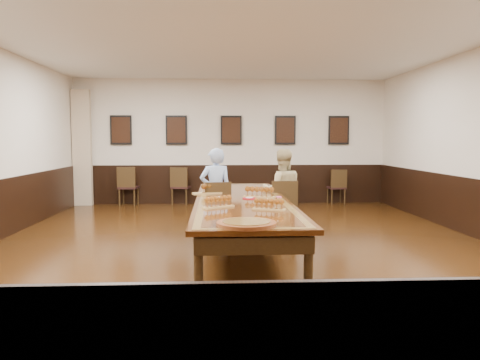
{
  "coord_description": "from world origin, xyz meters",
  "views": [
    {
      "loc": [
        -0.39,
        -7.12,
        1.67
      ],
      "look_at": [
        0.0,
        0.5,
        1.0
      ],
      "focal_mm": 35.0,
      "sensor_mm": 36.0,
      "label": 1
    }
  ],
  "objects": [
    {
      "name": "wainscoting",
      "position": [
        0.0,
        0.0,
        0.5
      ],
      "size": [
        8.0,
        10.0,
        1.0
      ],
      "color": "black",
      "rests_on": "floor"
    },
    {
      "name": "wall_back",
      "position": [
        0.0,
        5.01,
        1.6
      ],
      "size": [
        8.0,
        0.02,
        3.2
      ],
      "primitive_type": "cube",
      "color": "beige",
      "rests_on": "floor"
    },
    {
      "name": "chair_man",
      "position": [
        -0.39,
        0.88,
        0.47
      ],
      "size": [
        0.51,
        0.54,
        0.95
      ],
      "primitive_type": null,
      "rotation": [
        0.0,
        0.0,
        3.28
      ],
      "color": "black",
      "rests_on": "floor"
    },
    {
      "name": "posters",
      "position": [
        0.0,
        4.94,
        1.9
      ],
      "size": [
        6.14,
        0.04,
        0.74
      ],
      "color": "black",
      "rests_on": "wall_back"
    },
    {
      "name": "spare_chair_b",
      "position": [
        -1.29,
        4.85,
        0.48
      ],
      "size": [
        0.54,
        0.57,
        0.96
      ],
      "primitive_type": null,
      "rotation": [
        0.0,
        0.0,
        2.94
      ],
      "color": "black",
      "rests_on": "floor"
    },
    {
      "name": "ceiling",
      "position": [
        0.0,
        0.0,
        3.21
      ],
      "size": [
        8.0,
        10.0,
        0.02
      ],
      "primitive_type": "cube",
      "color": "white",
      "rests_on": "floor"
    },
    {
      "name": "conference_table",
      "position": [
        0.0,
        0.0,
        0.61
      ],
      "size": [
        1.4,
        5.0,
        0.76
      ],
      "color": "black",
      "rests_on": "floor"
    },
    {
      "name": "wall_front",
      "position": [
        0.0,
        -5.01,
        1.6
      ],
      "size": [
        8.0,
        0.02,
        3.2
      ],
      "primitive_type": "cube",
      "color": "beige",
      "rests_on": "floor"
    },
    {
      "name": "flight_b",
      "position": [
        0.28,
        0.1,
        0.84
      ],
      "size": [
        0.51,
        0.31,
        0.18
      ],
      "color": "#AB8548",
      "rests_on": "conference_table"
    },
    {
      "name": "spare_chair_d",
      "position": [
        2.72,
        4.79,
        0.45
      ],
      "size": [
        0.45,
        0.49,
        0.89
      ],
      "primitive_type": null,
      "rotation": [
        0.0,
        0.0,
        3.22
      ],
      "color": "black",
      "rests_on": "floor"
    },
    {
      "name": "spare_chair_a",
      "position": [
        -2.6,
        4.75,
        0.49
      ],
      "size": [
        0.49,
        0.53,
        0.98
      ],
      "primitive_type": null,
      "rotation": [
        0.0,
        0.0,
        3.07
      ],
      "color": "black",
      "rests_on": "floor"
    },
    {
      "name": "pink_phone",
      "position": [
        0.6,
        0.17,
        0.76
      ],
      "size": [
        0.08,
        0.15,
        0.01
      ],
      "primitive_type": "cube",
      "rotation": [
        0.0,
        0.0,
        -0.06
      ],
      "color": "#FC5492",
      "rests_on": "conference_table"
    },
    {
      "name": "person_woman",
      "position": [
        0.78,
        1.09,
        0.75
      ],
      "size": [
        0.75,
        0.59,
        1.49
      ],
      "primitive_type": "imported",
      "rotation": [
        0.0,
        0.0,
        3.16
      ],
      "color": "#CFBA81",
      "rests_on": "floor"
    },
    {
      "name": "carved_platter",
      "position": [
        -0.07,
        -2.23,
        0.77
      ],
      "size": [
        0.77,
        0.77,
        0.05
      ],
      "color": "#602A13",
      "rests_on": "conference_table"
    },
    {
      "name": "chair_woman",
      "position": [
        0.78,
        0.98,
        0.48
      ],
      "size": [
        0.46,
        0.5,
        0.96
      ],
      "primitive_type": null,
      "rotation": [
        0.0,
        0.0,
        3.16
      ],
      "color": "black",
      "rests_on": "floor"
    },
    {
      "name": "curtain",
      "position": [
        -3.75,
        4.82,
        1.45
      ],
      "size": [
        0.45,
        0.18,
        2.9
      ],
      "primitive_type": "cube",
      "color": "tan",
      "rests_on": "floor"
    },
    {
      "name": "person_man",
      "position": [
        -0.4,
        0.98,
        0.76
      ],
      "size": [
        0.6,
        0.44,
        1.51
      ],
      "primitive_type": "imported",
      "rotation": [
        0.0,
        0.0,
        3.28
      ],
      "color": "#5280CD",
      "rests_on": "floor"
    },
    {
      "name": "red_plate_grp",
      "position": [
        0.12,
        -0.01,
        0.76
      ],
      "size": [
        0.21,
        0.21,
        0.03
      ],
      "color": "#AC0B1A",
      "rests_on": "conference_table"
    },
    {
      "name": "floor",
      "position": [
        0.0,
        0.0,
        -0.01
      ],
      "size": [
        8.0,
        10.0,
        0.02
      ],
      "primitive_type": "cube",
      "color": "black",
      "rests_on": "ground"
    },
    {
      "name": "spare_chair_c",
      "position": [
        1.44,
        4.72,
        0.44
      ],
      "size": [
        0.49,
        0.52,
        0.87
      ],
      "primitive_type": null,
      "rotation": [
        0.0,
        0.0,
        2.92
      ],
      "color": "black",
      "rests_on": "floor"
    },
    {
      "name": "flight_d",
      "position": [
        0.29,
        -1.18,
        0.82
      ],
      "size": [
        0.44,
        0.28,
        0.16
      ],
      "color": "#AB8548",
      "rests_on": "conference_table"
    },
    {
      "name": "flight_c",
      "position": [
        -0.36,
        -0.94,
        0.83
      ],
      "size": [
        0.45,
        0.37,
        0.17
      ],
      "color": "#AB8548",
      "rests_on": "conference_table"
    },
    {
      "name": "flight_a",
      "position": [
        -0.52,
        0.65,
        0.83
      ],
      "size": [
        0.51,
        0.3,
        0.18
      ],
      "color": "#AB8548",
      "rests_on": "conference_table"
    }
  ]
}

